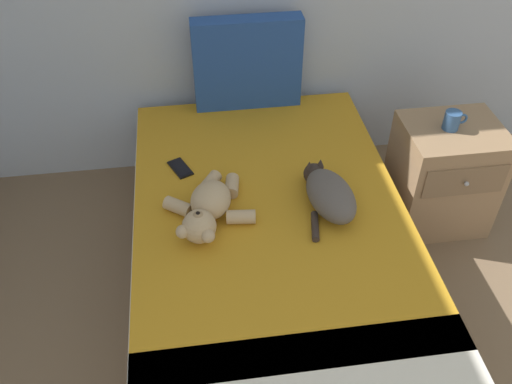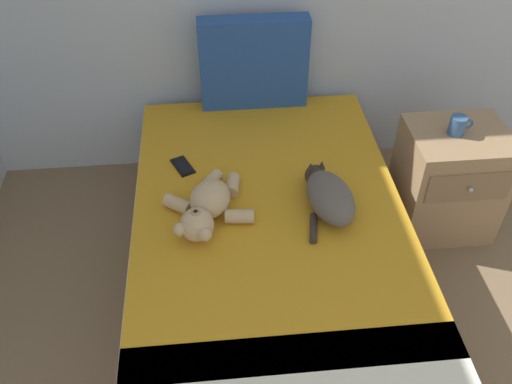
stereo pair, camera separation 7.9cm
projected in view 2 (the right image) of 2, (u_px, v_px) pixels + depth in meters
bed at (269, 248)px, 2.61m from camera, size 1.26×1.92×0.49m
patterned_cushion at (254, 63)px, 2.94m from camera, size 0.58×0.11×0.50m
cat at (329, 196)px, 2.42m from camera, size 0.24×0.44×0.15m
teddy_bear at (207, 207)px, 2.37m from camera, size 0.40×0.48×0.16m
cell_phone at (183, 166)px, 2.68m from camera, size 0.13×0.16×0.01m
nightstand at (448, 181)px, 2.89m from camera, size 0.49×0.44×0.60m
mug at (458, 125)px, 2.66m from camera, size 0.12×0.08×0.09m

